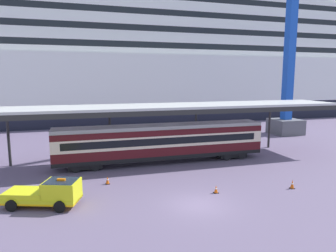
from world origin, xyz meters
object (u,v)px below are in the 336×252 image
object	(u,v)px
train_carriage	(162,142)
service_truck	(49,193)
cruise_ship	(41,58)
traffic_cone_far	(292,184)
traffic_cone_mid	(216,189)
traffic_cone_near	(108,180)
quay_bollard	(73,187)
dockside_crane	(297,34)

from	to	relation	value
train_carriage	service_truck	bearing A→B (deg)	-140.69
cruise_ship	train_carriage	bearing A→B (deg)	-70.03
traffic_cone_far	train_carriage	bearing A→B (deg)	127.28
train_carriage	traffic_cone_mid	bearing A→B (deg)	-80.19
train_carriage	traffic_cone_near	size ratio (longest dim) A/B	32.32
traffic_cone_near	traffic_cone_mid	distance (m)	9.19
traffic_cone_mid	quay_bollard	xyz separation A→B (m)	(-10.82, 3.14, 0.21)
service_truck	traffic_cone_near	size ratio (longest dim) A/B	8.13
traffic_cone_mid	traffic_cone_far	bearing A→B (deg)	-7.65
service_truck	traffic_cone_far	bearing A→B (deg)	-5.81
traffic_cone_near	traffic_cone_far	bearing A→B (deg)	-20.59
traffic_cone_near	dockside_crane	distance (m)	38.53
cruise_ship	train_carriage	distance (m)	46.26
service_truck	traffic_cone_near	bearing A→B (deg)	38.56
service_truck	traffic_cone_near	distance (m)	5.65
cruise_ship	service_truck	world-z (taller)	cruise_ship
train_carriage	quay_bollard	xyz separation A→B (m)	(-9.13, -6.66, -1.79)
train_carriage	dockside_crane	size ratio (longest dim) A/B	0.43
traffic_cone_mid	dockside_crane	xyz separation A→B (m)	(23.26, 20.93, 15.52)
train_carriage	service_truck	distance (m)	13.86
cruise_ship	train_carriage	xyz separation A→B (m)	(15.34, -42.21, -11.07)
traffic_cone_far	quay_bollard	xyz separation A→B (m)	(-17.24, 4.00, 0.15)
traffic_cone_mid	traffic_cone_far	size ratio (longest dim) A/B	0.85
traffic_cone_near	traffic_cone_mid	world-z (taller)	traffic_cone_near
traffic_cone_far	dockside_crane	world-z (taller)	dockside_crane
traffic_cone_mid	traffic_cone_far	distance (m)	6.47
train_carriage	traffic_cone_near	bearing A→B (deg)	-140.17
dockside_crane	quay_bollard	distance (m)	41.38
traffic_cone_near	quay_bollard	distance (m)	3.18
traffic_cone_mid	quay_bollard	distance (m)	11.27
service_truck	dockside_crane	distance (m)	43.42
service_truck	traffic_cone_far	world-z (taller)	service_truck
traffic_cone_mid	cruise_ship	bearing A→B (deg)	108.14
train_carriage	traffic_cone_mid	distance (m)	10.14
cruise_ship	traffic_cone_mid	bearing A→B (deg)	-71.86
service_truck	quay_bollard	xyz separation A→B (m)	(1.55, 2.09, -0.47)
service_truck	quay_bollard	world-z (taller)	service_truck
train_carriage	dockside_crane	xyz separation A→B (m)	(24.95, 11.14, 13.52)
cruise_ship	quay_bollard	size ratio (longest dim) A/B	180.61
traffic_cone_mid	traffic_cone_far	world-z (taller)	traffic_cone_far
traffic_cone_mid	traffic_cone_far	xyz separation A→B (m)	(6.42, -0.86, 0.06)
cruise_ship	traffic_cone_far	world-z (taller)	cruise_ship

